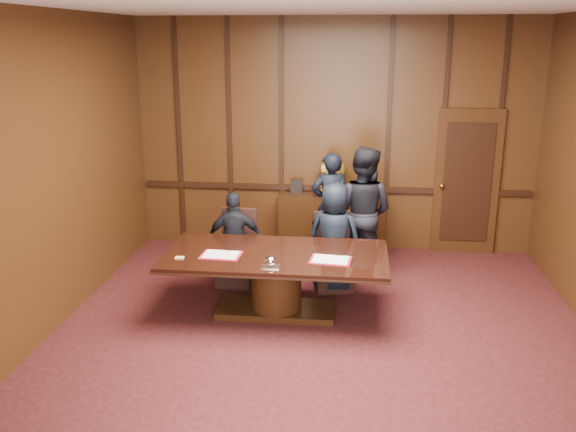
% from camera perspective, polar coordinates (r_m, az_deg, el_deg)
% --- Properties ---
extents(room, '(7.00, 7.04, 3.50)m').
position_cam_1_polar(room, '(6.01, 3.72, 2.24)').
color(room, black).
rests_on(room, ground).
extents(sideboard, '(1.60, 0.45, 1.54)m').
position_cam_1_polar(sideboard, '(9.36, 4.14, -0.47)').
color(sideboard, black).
rests_on(sideboard, ground).
extents(conference_table, '(2.62, 1.32, 0.76)m').
position_cam_1_polar(conference_table, '(7.23, -1.12, -5.38)').
color(conference_table, black).
rests_on(conference_table, ground).
extents(folder_left, '(0.48, 0.35, 0.02)m').
position_cam_1_polar(folder_left, '(7.10, -6.28, -3.65)').
color(folder_left, maroon).
rests_on(folder_left, conference_table).
extents(folder_right, '(0.49, 0.37, 0.02)m').
position_cam_1_polar(folder_right, '(6.93, 4.00, -4.12)').
color(folder_right, maroon).
rests_on(folder_right, conference_table).
extents(inkstand, '(0.20, 0.14, 0.12)m').
position_cam_1_polar(inkstand, '(6.70, -1.64, -4.37)').
color(inkstand, white).
rests_on(inkstand, conference_table).
extents(notepad, '(0.10, 0.08, 0.01)m').
position_cam_1_polar(notepad, '(7.09, -10.11, -3.86)').
color(notepad, '#D4B768').
rests_on(notepad, conference_table).
extents(chair_left, '(0.51, 0.51, 0.99)m').
position_cam_1_polar(chair_left, '(8.22, -4.81, -4.33)').
color(chair_left, black).
rests_on(chair_left, ground).
extents(chair_right, '(0.57, 0.57, 0.99)m').
position_cam_1_polar(chair_right, '(8.07, 4.26, -4.70)').
color(chair_right, black).
rests_on(chair_right, ground).
extents(signatory_left, '(0.79, 0.43, 1.27)m').
position_cam_1_polar(signatory_left, '(8.03, -4.98, -2.22)').
color(signatory_left, black).
rests_on(signatory_left, ground).
extents(signatory_right, '(0.79, 0.60, 1.44)m').
position_cam_1_polar(signatory_right, '(7.86, 4.34, -2.00)').
color(signatory_right, black).
rests_on(signatory_right, ground).
extents(witness_left, '(0.64, 0.49, 1.58)m').
position_cam_1_polar(witness_left, '(9.09, 3.97, 1.05)').
color(witness_left, black).
rests_on(witness_left, ground).
extents(witness_right, '(1.07, 0.96, 1.80)m').
position_cam_1_polar(witness_right, '(8.37, 6.95, 0.38)').
color(witness_right, black).
rests_on(witness_right, ground).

